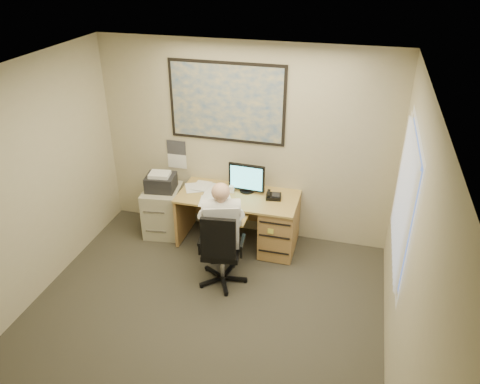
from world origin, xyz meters
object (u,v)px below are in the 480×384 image
(filing_cabinet, at_px, (163,207))
(office_chair, at_px, (221,263))
(person, at_px, (222,234))
(desk, at_px, (263,218))

(filing_cabinet, relative_size, office_chair, 0.92)
(filing_cabinet, relative_size, person, 0.71)
(desk, bearing_deg, office_chair, -108.64)
(filing_cabinet, distance_m, person, 1.44)
(office_chair, bearing_deg, filing_cabinet, 133.95)
(filing_cabinet, xyz_separation_m, office_chair, (1.14, -0.92, -0.11))
(person, bearing_deg, desk, 52.20)
(filing_cabinet, xyz_separation_m, person, (1.14, -0.84, 0.27))
(office_chair, relative_size, person, 0.77)
(office_chair, distance_m, person, 0.38)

